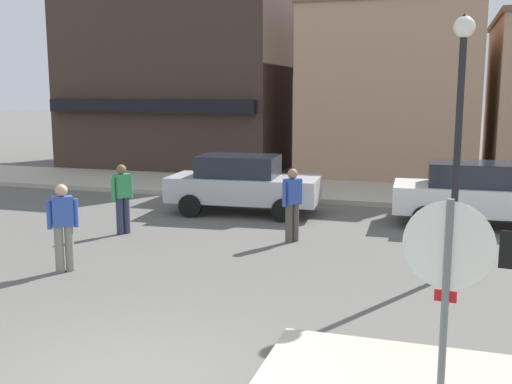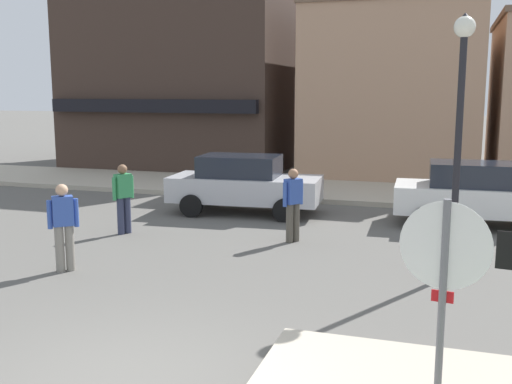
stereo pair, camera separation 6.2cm
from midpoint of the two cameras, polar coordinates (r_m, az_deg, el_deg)
The scene contains 10 objects.
kerb_far at distance 19.47m, azimuth 7.34°, elevation 0.11°, with size 80.00×4.00×0.15m, color #B7AD99.
stop_sign at distance 5.79m, azimuth 17.36°, elevation -8.29°, with size 0.81×0.13×2.30m.
lamp_post at distance 10.88m, azimuth 18.68°, elevation 7.55°, with size 0.36×0.36×4.54m.
parked_car_nearest at distance 16.05m, azimuth -1.38°, elevation 0.83°, with size 4.11×2.09×1.56m.
parked_car_second at distance 15.42m, azimuth 20.19°, elevation -0.12°, with size 4.07×2.00×1.56m.
pedestrian_crossing_near at distance 14.03m, azimuth -12.73°, elevation -0.44°, with size 0.36×0.53×1.61m.
pedestrian_crossing_far at distance 12.97m, azimuth 3.34°, elevation -1.02°, with size 0.39×0.50×1.61m.
pedestrian_kerb_side at distance 11.37m, azimuth -18.04°, elevation -2.99°, with size 0.48×0.43×1.61m.
building_corner_shop at distance 27.48m, azimuth -5.95°, elevation 10.98°, with size 9.28×9.18×7.89m.
building_storefront_left_near at distance 24.25m, azimuth 12.76°, elevation 9.30°, with size 6.42×6.85×6.46m.
Camera 1 is at (3.26, -5.40, 3.25)m, focal length 42.00 mm.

